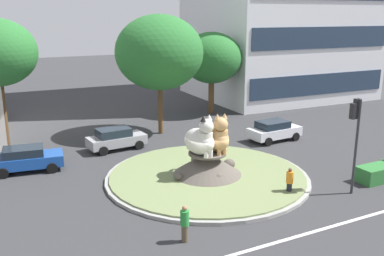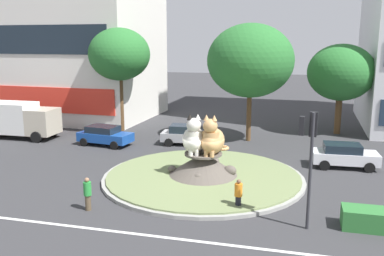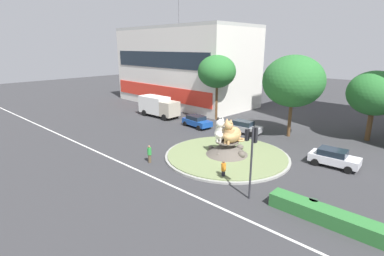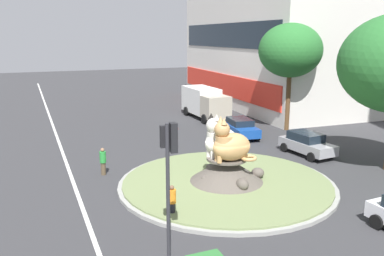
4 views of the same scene
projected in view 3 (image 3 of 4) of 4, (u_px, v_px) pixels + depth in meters
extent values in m
plane|color=#333335|center=(227.00, 157.00, 27.96)|extent=(160.00, 160.00, 0.00)
cube|color=silver|center=(167.00, 184.00, 22.48)|extent=(112.00, 0.20, 0.01)
cylinder|color=gray|center=(227.00, 156.00, 27.93)|extent=(11.84, 11.84, 0.18)
cylinder|color=#707F51|center=(227.00, 155.00, 27.90)|extent=(11.36, 11.36, 0.09)
cone|color=#564F47|center=(227.00, 148.00, 27.71)|extent=(4.00, 4.00, 1.32)
cylinder|color=#564F47|center=(227.00, 142.00, 27.54)|extent=(2.20, 2.20, 0.12)
ellipsoid|color=#564F47|center=(241.00, 155.00, 26.86)|extent=(0.79, 0.62, 0.63)
ellipsoid|color=#564F47|center=(240.00, 147.00, 28.94)|extent=(0.72, 0.71, 0.58)
ellipsoid|color=#564F47|center=(211.00, 148.00, 29.01)|extent=(0.51, 0.56, 0.41)
ellipsoid|color=#564F47|center=(218.00, 155.00, 26.88)|extent=(0.59, 0.42, 0.47)
ellipsoid|color=silver|center=(222.00, 132.00, 27.65)|extent=(1.79, 2.33, 1.50)
cylinder|color=silver|center=(221.00, 132.00, 27.25)|extent=(1.19, 1.19, 0.94)
sphere|color=silver|center=(220.00, 124.00, 26.90)|extent=(0.83, 0.83, 0.83)
torus|color=silver|center=(229.00, 136.00, 28.38)|extent=(0.97, 0.97, 0.19)
cone|color=silver|center=(223.00, 119.00, 26.67)|extent=(0.41, 0.41, 0.34)
cone|color=black|center=(218.00, 118.00, 26.88)|extent=(0.41, 0.41, 0.34)
cylinder|color=silver|center=(221.00, 140.00, 27.09)|extent=(0.26, 0.26, 0.38)
cylinder|color=silver|center=(217.00, 140.00, 27.24)|extent=(0.26, 0.26, 0.38)
ellipsoid|color=tan|center=(232.00, 135.00, 26.94)|extent=(1.45, 2.14, 1.50)
cylinder|color=tan|center=(229.00, 134.00, 26.62)|extent=(1.04, 1.04, 0.93)
sphere|color=tan|center=(229.00, 125.00, 26.30)|extent=(0.82, 0.82, 0.82)
torus|color=tan|center=(240.00, 140.00, 27.42)|extent=(1.07, 1.07, 0.19)
cone|color=tan|center=(231.00, 121.00, 26.02)|extent=(0.36, 0.36, 0.34)
cone|color=tan|center=(227.00, 120.00, 26.33)|extent=(0.36, 0.36, 0.34)
cylinder|color=tan|center=(228.00, 143.00, 26.48)|extent=(0.26, 0.26, 0.37)
cylinder|color=tan|center=(225.00, 142.00, 26.72)|extent=(0.26, 0.26, 0.37)
cylinder|color=#2D2D33|center=(251.00, 164.00, 19.61)|extent=(0.14, 0.14, 5.12)
cube|color=black|center=(255.00, 135.00, 19.20)|extent=(0.34, 0.27, 1.05)
sphere|color=red|center=(256.00, 130.00, 19.17)|extent=(0.18, 0.18, 0.18)
sphere|color=#392706|center=(256.00, 135.00, 19.25)|extent=(0.18, 0.18, 0.18)
sphere|color=black|center=(255.00, 139.00, 19.34)|extent=(0.18, 0.18, 0.18)
cube|color=black|center=(247.00, 135.00, 19.39)|extent=(0.22, 0.30, 0.80)
cube|color=silver|center=(185.00, 67.00, 53.12)|extent=(25.70, 13.21, 13.04)
cube|color=red|center=(159.00, 92.00, 49.98)|extent=(24.22, 1.07, 2.35)
cube|color=#19232D|center=(158.00, 60.00, 48.51)|extent=(23.21, 0.99, 2.61)
cube|color=#B2B2AD|center=(185.00, 28.00, 51.29)|extent=(25.70, 13.21, 0.50)
cylinder|color=#4C4C51|center=(179.00, 10.00, 52.25)|extent=(0.10, 0.10, 5.80)
cube|color=#2D7033|center=(325.00, 215.00, 17.48)|extent=(6.78, 1.20, 0.90)
cylinder|color=brown|center=(369.00, 127.00, 32.47)|extent=(0.55, 0.55, 3.07)
ellipsoid|color=#286B2D|center=(375.00, 93.00, 31.44)|extent=(5.67, 5.67, 4.82)
cylinder|color=brown|center=(216.00, 103.00, 41.69)|extent=(0.45, 0.45, 4.71)
ellipsoid|color=#286B2D|center=(217.00, 72.00, 40.48)|extent=(5.33, 5.33, 4.53)
cylinder|color=brown|center=(290.00, 121.00, 33.86)|extent=(0.39, 0.39, 3.73)
ellipsoid|color=#286B2D|center=(293.00, 81.00, 32.61)|extent=(6.82, 6.82, 5.80)
cylinder|color=black|center=(223.00, 175.00, 23.19)|extent=(0.28, 0.28, 0.72)
cylinder|color=orange|center=(224.00, 167.00, 23.01)|extent=(0.38, 0.38, 0.63)
sphere|color=brown|center=(224.00, 162.00, 22.90)|extent=(0.21, 0.21, 0.21)
cylinder|color=brown|center=(150.00, 159.00, 26.49)|extent=(0.28, 0.28, 0.76)
cylinder|color=#288C38|center=(149.00, 151.00, 26.30)|extent=(0.37, 0.37, 0.66)
sphere|color=#936B4C|center=(149.00, 147.00, 26.18)|extent=(0.22, 0.22, 0.22)
cube|color=#19479E|center=(197.00, 122.00, 38.05)|extent=(4.36, 2.35, 0.68)
cube|color=#19232D|center=(196.00, 117.00, 38.04)|extent=(2.52, 1.89, 0.51)
cylinder|color=black|center=(209.00, 126.00, 37.68)|extent=(0.66, 0.30, 0.64)
cylinder|color=black|center=(199.00, 128.00, 36.57)|extent=(0.66, 0.30, 0.64)
cylinder|color=black|center=(196.00, 122.00, 39.72)|extent=(0.66, 0.30, 0.64)
cylinder|color=black|center=(185.00, 124.00, 38.61)|extent=(0.66, 0.30, 0.64)
cube|color=silver|center=(334.00, 159.00, 25.57)|extent=(4.15, 2.05, 0.70)
cube|color=#19232D|center=(333.00, 152.00, 25.52)|extent=(2.36, 1.72, 0.53)
cylinder|color=black|center=(353.00, 163.00, 25.52)|extent=(0.65, 0.26, 0.64)
cylinder|color=black|center=(348.00, 170.00, 24.17)|extent=(0.65, 0.26, 0.64)
cylinder|color=black|center=(321.00, 156.00, 27.15)|extent=(0.65, 0.26, 0.64)
cylinder|color=black|center=(315.00, 162.00, 25.80)|extent=(0.65, 0.26, 0.64)
cube|color=#99999E|center=(245.00, 128.00, 35.29)|extent=(4.17, 2.07, 0.66)
cube|color=#19232D|center=(243.00, 123.00, 35.24)|extent=(2.39, 1.71, 0.57)
cylinder|color=black|center=(258.00, 131.00, 35.25)|extent=(0.66, 0.27, 0.64)
cylinder|color=black|center=(251.00, 134.00, 33.94)|extent=(0.66, 0.27, 0.64)
cylinder|color=black|center=(238.00, 127.00, 36.82)|extent=(0.66, 0.27, 0.64)
cylinder|color=black|center=(231.00, 130.00, 35.51)|extent=(0.66, 0.27, 0.64)
cube|color=#B7AD99|center=(170.00, 109.00, 42.01)|extent=(2.05, 2.40, 2.09)
cube|color=silver|center=(154.00, 105.00, 44.12)|extent=(4.74, 2.43, 2.51)
cylinder|color=black|center=(176.00, 115.00, 43.10)|extent=(0.90, 0.31, 0.90)
cylinder|color=black|center=(164.00, 118.00, 41.40)|extent=(0.90, 0.31, 0.90)
cylinder|color=black|center=(156.00, 110.00, 45.97)|extent=(0.90, 0.31, 0.90)
cylinder|color=black|center=(144.00, 113.00, 44.27)|extent=(0.90, 0.31, 0.90)
cylinder|color=#2D4233|center=(313.00, 206.00, 18.49)|extent=(0.56, 0.56, 0.90)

